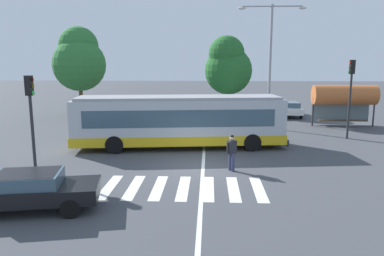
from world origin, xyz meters
name	(u,v)px	position (x,y,z in m)	size (l,w,h in m)	color
ground_plane	(200,167)	(0.00, 0.00, 0.00)	(160.00, 160.00, 0.00)	#424449
city_transit_bus	(179,121)	(-1.31, 4.02, 1.59)	(12.60, 4.01, 3.06)	black
pedestrian_crossing_street	(232,151)	(1.51, -0.57, 0.97)	(0.49, 0.44, 1.72)	#333856
foreground_sedan	(30,189)	(-5.63, -5.59, 0.77)	(4.77, 2.65, 1.35)	black
parked_car_red	(144,108)	(-5.67, 16.53, 0.77)	(2.23, 4.65, 1.35)	black
parked_car_charcoal	(173,108)	(-2.98, 17.08, 0.77)	(2.33, 4.68, 1.35)	black
parked_car_teal	(202,108)	(-0.19, 16.89, 0.77)	(2.04, 4.58, 1.35)	black
parked_car_silver	(231,109)	(2.49, 16.61, 0.77)	(2.20, 4.64, 1.35)	black
parked_car_champagne	(260,109)	(5.08, 16.61, 0.77)	(2.21, 4.64, 1.35)	black
parked_car_white	(289,108)	(7.92, 17.15, 0.77)	(2.05, 4.59, 1.35)	black
traffic_light_near_corner	(31,107)	(-7.67, -1.01, 2.99)	(0.33, 0.32, 4.44)	#28282B
traffic_light_far_corner	(351,87)	(9.61, 7.12, 3.43)	(0.33, 0.32, 5.16)	#28282B
bus_stop_shelter	(344,96)	(11.00, 11.97, 2.42)	(4.83, 1.54, 3.25)	#28282B
twin_arm_street_lamp	(270,53)	(4.94, 10.74, 5.65)	(4.96, 0.32, 9.14)	#939399
background_tree_left	(79,59)	(-11.77, 17.17, 5.24)	(4.90, 4.90, 8.29)	brown
background_tree_right	(228,66)	(2.31, 20.85, 4.61)	(4.85, 4.85, 7.63)	brown
crosswalk_painted_stripes	(183,188)	(-0.57, -3.08, 0.00)	(6.51, 2.98, 0.01)	silver
lane_center_line	(204,156)	(0.17, 2.00, 0.00)	(0.16, 24.00, 0.01)	silver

